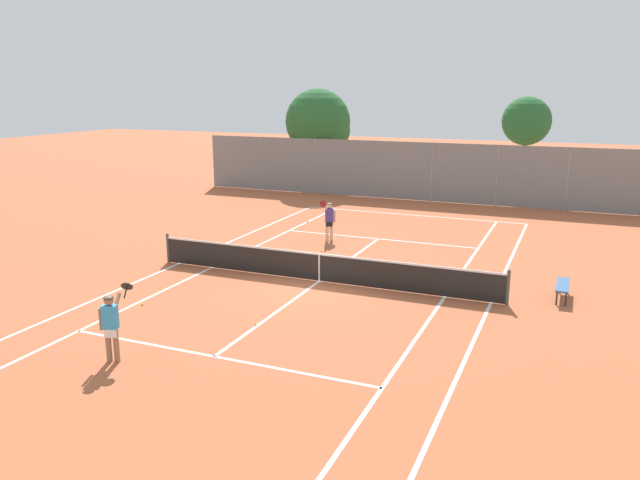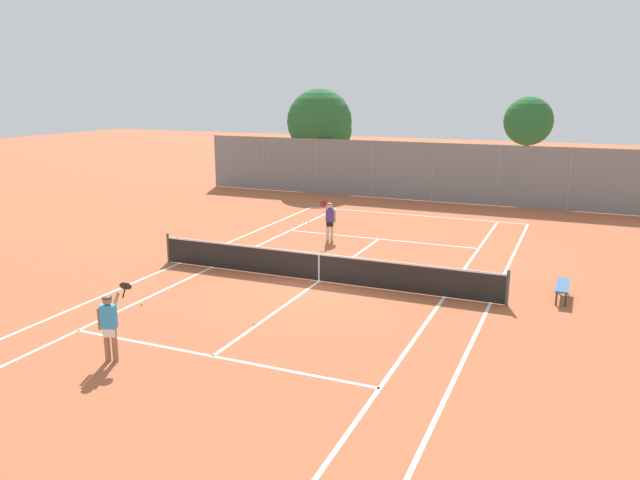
{
  "view_description": "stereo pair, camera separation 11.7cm",
  "coord_description": "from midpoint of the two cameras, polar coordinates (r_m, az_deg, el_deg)",
  "views": [
    {
      "loc": [
        7.58,
        -18.01,
        6.17
      ],
      "look_at": [
        -0.6,
        1.5,
        1.0
      ],
      "focal_mm": 35.0,
      "sensor_mm": 36.0,
      "label": 1
    },
    {
      "loc": [
        7.69,
        -17.97,
        6.17
      ],
      "look_at": [
        -0.6,
        1.5,
        1.0
      ],
      "focal_mm": 35.0,
      "sensor_mm": 36.0,
      "label": 2
    }
  ],
  "objects": [
    {
      "name": "loose_tennis_ball_4",
      "position": [
        29.43,
        -1.25,
        1.69
      ],
      "size": [
        0.07,
        0.07,
        0.07
      ],
      "primitive_type": "sphere",
      "color": "#D1DB33",
      "rests_on": "ground"
    },
    {
      "name": "loose_tennis_ball_1",
      "position": [
        19.01,
        -16.11,
        -5.67
      ],
      "size": [
        0.07,
        0.07,
        0.07
      ],
      "primitive_type": "sphere",
      "color": "#D1DB33",
      "rests_on": "ground"
    },
    {
      "name": "player_near_side",
      "position": [
        15.18,
        -18.78,
        -7.26
      ],
      "size": [
        0.46,
        0.88,
        1.77
      ],
      "color": "#936B4C",
      "rests_on": "ground"
    },
    {
      "name": "tennis_net",
      "position": [
        20.35,
        -0.23,
        -2.43
      ],
      "size": [
        12.0,
        0.1,
        1.07
      ],
      "color": "#474C47",
      "rests_on": "ground"
    },
    {
      "name": "courtside_bench",
      "position": [
        20.05,
        21.15,
        -3.93
      ],
      "size": [
        0.36,
        1.5,
        0.47
      ],
      "color": "#33598C",
      "rests_on": "ground"
    },
    {
      "name": "back_fence",
      "position": [
        35.17,
        10.08,
        6.12
      ],
      "size": [
        28.17,
        0.08,
        3.29
      ],
      "color": "gray",
      "rests_on": "ground"
    },
    {
      "name": "tree_behind_right",
      "position": [
        37.99,
        18.23,
        10.17
      ],
      "size": [
        2.76,
        2.76,
        5.72
      ],
      "color": "brown",
      "rests_on": "ground"
    },
    {
      "name": "loose_tennis_ball_0",
      "position": [
        22.39,
        -4.2,
        -2.22
      ],
      "size": [
        0.07,
        0.07,
        0.07
      ],
      "primitive_type": "sphere",
      "color": "#D1DB33",
      "rests_on": "ground"
    },
    {
      "name": "court_line_markings",
      "position": [
        20.49,
        -0.23,
        -3.78
      ],
      "size": [
        11.1,
        23.9,
        0.01
      ],
      "color": "white",
      "rests_on": "ground"
    },
    {
      "name": "loose_tennis_ball_3",
      "position": [
        21.28,
        8.01,
        -3.17
      ],
      "size": [
        0.07,
        0.07,
        0.07
      ],
      "primitive_type": "sphere",
      "color": "#D1DB33",
      "rests_on": "ground"
    },
    {
      "name": "loose_tennis_ball_5",
      "position": [
        23.31,
        -11.36,
        -1.81
      ],
      "size": [
        0.07,
        0.07,
        0.07
      ],
      "primitive_type": "sphere",
      "color": "#D1DB33",
      "rests_on": "ground"
    },
    {
      "name": "ground_plane",
      "position": [
        20.5,
        -0.23,
        -3.79
      ],
      "size": [
        120.0,
        120.0,
        0.0
      ],
      "primitive_type": "plane",
      "color": "#B25B38"
    },
    {
      "name": "tree_behind_left",
      "position": [
        39.0,
        -0.06,
        10.56
      ],
      "size": [
        4.0,
        4.0,
        6.16
      ],
      "color": "brown",
      "rests_on": "ground"
    },
    {
      "name": "loose_tennis_ball_2",
      "position": [
        16.91,
        -6.09,
        -7.63
      ],
      "size": [
        0.07,
        0.07,
        0.07
      ],
      "primitive_type": "sphere",
      "color": "#D1DB33",
      "rests_on": "ground"
    },
    {
      "name": "player_far_left",
      "position": [
        25.66,
        0.72,
        1.94
      ],
      "size": [
        0.44,
        0.88,
        1.77
      ],
      "color": "beige",
      "rests_on": "ground"
    }
  ]
}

